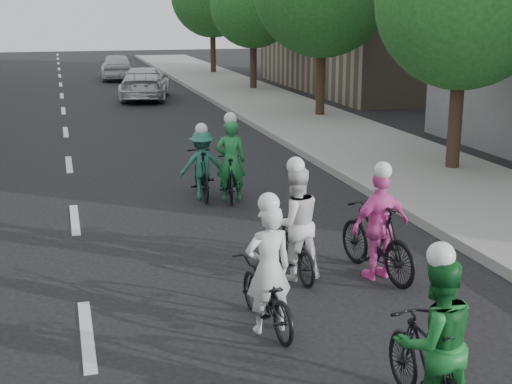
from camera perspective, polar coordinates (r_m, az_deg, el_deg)
name	(u,v)px	position (r m, az deg, el deg)	size (l,w,h in m)	color
ground	(87,335)	(8.99, -13.38, -11.06)	(120.00, 120.00, 0.00)	black
sidewalk_right	(363,146)	(20.23, 8.54, 3.68)	(4.00, 80.00, 0.15)	gray
curb_right	(297,149)	(19.52, 3.29, 3.47)	(0.18, 80.00, 0.18)	#999993
bldg_se	(401,4)	(35.96, 11.55, 14.52)	(10.00, 14.00, 8.00)	gray
tree_r_0	(464,1)	(17.24, 16.27, 14.43)	(4.00, 4.00, 5.97)	black
tree_r_2	(253,5)	(33.94, -0.22, 14.76)	(4.00, 4.00, 5.97)	black
cyclist_0	(294,234)	(10.35, 3.03, -3.38)	(0.84, 1.60, 1.80)	black
cyclist_1	(230,170)	(14.46, -2.08, 1.75)	(0.69, 1.58, 1.82)	black
cyclist_2	(431,355)	(7.02, 13.85, -12.54)	(0.82, 1.70, 1.81)	black
cyclist_3	(267,286)	(8.71, 0.87, -7.50)	(0.71, 1.64, 1.74)	black
cyclist_4	(202,169)	(14.67, -4.37, 1.83)	(0.94, 1.71, 1.58)	black
cyclist_5	(378,234)	(10.48, 9.73, -3.34)	(0.98, 1.90, 1.73)	black
follow_car_lead	(145,83)	(31.27, -8.87, 8.60)	(1.93, 4.76, 1.38)	silver
follow_car_trail	(117,66)	(40.28, -11.10, 9.83)	(1.70, 4.23, 1.44)	silver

